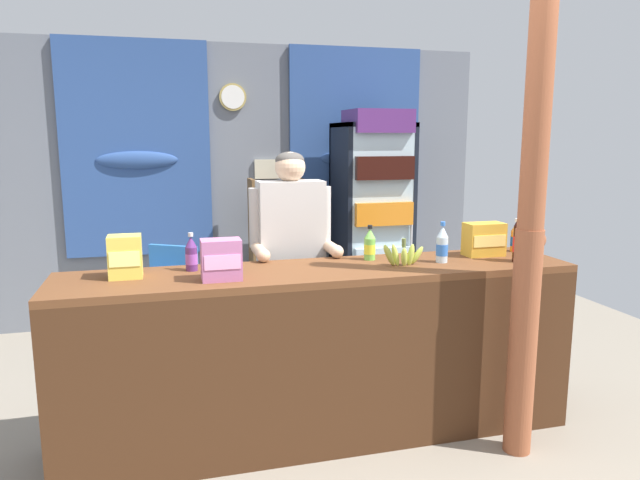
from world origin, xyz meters
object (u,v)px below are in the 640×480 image
bottle_shelf_rack (277,249)px  shopkeeper (291,246)px  soda_bottle_cola (522,238)px  soda_bottle_grape_soda (191,255)px  drink_fridge (373,210)px  soda_bottle_water (442,245)px  snack_box_choco_powder (484,239)px  stall_counter (328,341)px  soda_bottle_orange_soda (516,238)px  plastic_lawn_chair (166,294)px  snack_box_wafer (221,260)px  snack_box_instant_noodle (125,257)px  timber_post (530,239)px  soda_bottle_lime_soda (370,245)px  banana_bunch (403,255)px

bottle_shelf_rack → shopkeeper: 1.63m
soda_bottle_cola → soda_bottle_grape_soda: bearing=171.9°
drink_fridge → shopkeeper: (-1.07, -1.40, -0.03)m
soda_bottle_water → snack_box_choco_powder: bearing=18.4°
drink_fridge → shopkeeper: size_ratio=1.20×
stall_counter → soda_bottle_orange_soda: bearing=11.6°
soda_bottle_cola → snack_box_choco_powder: 0.25m
plastic_lawn_chair → snack_box_wafer: size_ratio=4.10×
soda_bottle_orange_soda → snack_box_choco_powder: soda_bottle_orange_soda is taller
drink_fridge → snack_box_choco_powder: (0.05, -1.82, 0.03)m
plastic_lawn_chair → shopkeeper: bearing=-52.5°
snack_box_instant_noodle → soda_bottle_grape_soda: bearing=12.8°
bottle_shelf_rack → soda_bottle_water: bottle_shelf_rack is taller
timber_post → soda_bottle_water: timber_post is taller
shopkeeper → soda_bottle_lime_soda: shopkeeper is taller
bottle_shelf_rack → soda_bottle_orange_soda: size_ratio=6.36×
bottle_shelf_rack → soda_bottle_grape_soda: size_ratio=6.39×
soda_bottle_water → drink_fridge: bearing=81.5°
soda_bottle_water → soda_bottle_lime_soda: soda_bottle_water is taller
drink_fridge → plastic_lawn_chair: 1.97m
soda_bottle_lime_soda → banana_bunch: (0.13, -0.20, -0.03)m
shopkeeper → banana_bunch: bearing=-46.8°
soda_bottle_water → soda_bottle_orange_soda: 0.63m
soda_bottle_cola → soda_bottle_orange_soda: bearing=61.2°
stall_counter → plastic_lawn_chair: bearing=117.0°
snack_box_choco_powder → soda_bottle_cola: bearing=-61.6°
timber_post → soda_bottle_lime_soda: size_ratio=11.88×
stall_counter → bottle_shelf_rack: size_ratio=2.14×
snack_box_wafer → soda_bottle_grape_soda: bearing=118.3°
soda_bottle_grape_soda → banana_bunch: (1.16, -0.18, -0.03)m
soda_bottle_water → shopkeeper: bearing=145.3°
timber_post → plastic_lawn_chair: 2.80m
bottle_shelf_rack → banana_bunch: (0.31, -2.14, 0.35)m
timber_post → banana_bunch: bearing=141.2°
soda_bottle_grape_soda → banana_bunch: bearing=-8.9°
soda_bottle_water → snack_box_instant_noodle: (-1.76, 0.09, 0.01)m
soda_bottle_grape_soda → snack_box_wafer: size_ratio=1.00×
shopkeeper → snack_box_wafer: (-0.50, -0.63, 0.07)m
plastic_lawn_chair → soda_bottle_cola: (2.02, -1.66, 0.64)m
drink_fridge → plastic_lawn_chair: (-1.85, -0.38, -0.56)m
soda_bottle_cola → soda_bottle_water: size_ratio=1.41×
bottle_shelf_rack → soda_bottle_lime_soda: bearing=-84.5°
drink_fridge → soda_bottle_grape_soda: drink_fridge is taller
shopkeeper → soda_bottle_lime_soda: size_ratio=7.77×
drink_fridge → soda_bottle_orange_soda: bearing=-79.7°
snack_box_instant_noodle → snack_box_wafer: bearing=-20.4°
timber_post → snack_box_wafer: bearing=167.3°
bottle_shelf_rack → snack_box_instant_noodle: size_ratio=6.03×
soda_bottle_lime_soda → soda_bottle_grape_soda: bearing=-179.2°
snack_box_instant_noodle → drink_fridge: bearing=42.1°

